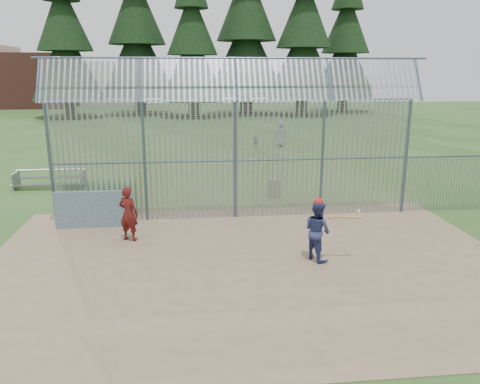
{
  "coord_description": "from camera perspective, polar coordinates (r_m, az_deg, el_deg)",
  "views": [
    {
      "loc": [
        -1.49,
        -11.87,
        4.97
      ],
      "look_at": [
        0.0,
        2.0,
        1.3
      ],
      "focal_mm": 35.0,
      "sensor_mm": 36.0,
      "label": 1
    }
  ],
  "objects": [
    {
      "name": "onlooker",
      "position": [
        14.19,
        -13.44,
        -2.59
      ],
      "size": [
        0.71,
        0.61,
        1.65
      ],
      "primitive_type": "imported",
      "rotation": [
        0.0,
        0.0,
        2.71
      ],
      "color": "maroon",
      "rests_on": "dirt_infield"
    },
    {
      "name": "batter",
      "position": [
        12.61,
        9.41,
        -4.67
      ],
      "size": [
        0.9,
        0.97,
        1.61
      ],
      "primitive_type": "imported",
      "rotation": [
        0.0,
        0.0,
        2.05
      ],
      "color": "navy",
      "rests_on": "dirt_infield"
    },
    {
      "name": "trash_can",
      "position": [
        18.7,
        4.21,
        0.49
      ],
      "size": [
        0.56,
        0.56,
        0.82
      ],
      "color": "#999BA2",
      "rests_on": "ground"
    },
    {
      "name": "conifer_row",
      "position": [
        53.81,
        -2.62,
        20.98
      ],
      "size": [
        38.48,
        12.26,
        20.2
      ],
      "color": "#332319",
      "rests_on": "ground"
    },
    {
      "name": "bg_kid_seated",
      "position": [
        30.38,
        1.94,
        6.11
      ],
      "size": [
        0.51,
        0.26,
        0.83
      ],
      "primitive_type": "imported",
      "rotation": [
        0.0,
        0.0,
        3.01
      ],
      "color": "slate",
      "rests_on": "ground"
    },
    {
      "name": "batting_gear",
      "position": [
        12.41,
        10.3,
        -1.64
      ],
      "size": [
        1.25,
        0.39,
        0.55
      ],
      "color": "red",
      "rests_on": "ground"
    },
    {
      "name": "ground",
      "position": [
        12.96,
        0.95,
        -7.82
      ],
      "size": [
        120.0,
        120.0,
        0.0
      ],
      "primitive_type": "plane",
      "color": "#2D511E",
      "rests_on": "ground"
    },
    {
      "name": "bg_kid_standing",
      "position": [
        31.21,
        4.96,
        7.1
      ],
      "size": [
        0.88,
        0.62,
        1.7
      ],
      "primitive_type": "imported",
      "rotation": [
        0.0,
        0.0,
        3.23
      ],
      "color": "slate",
      "rests_on": "ground"
    },
    {
      "name": "dirt_infield",
      "position": [
        12.5,
        1.24,
        -8.65
      ],
      "size": [
        14.0,
        10.0,
        0.02
      ],
      "primitive_type": "cube",
      "color": "#756047",
      "rests_on": "ground"
    },
    {
      "name": "distant_buildings",
      "position": [
        71.74,
        -24.33,
        12.38
      ],
      "size": [
        26.5,
        10.5,
        8.0
      ],
      "color": "brown",
      "rests_on": "ground"
    },
    {
      "name": "backstop_fence",
      "position": [
        15.87,
        5.98,
        5.19
      ],
      "size": [
        20.09,
        0.81,
        5.3
      ],
      "color": "#47566B",
      "rests_on": "ground"
    },
    {
      "name": "bleacher",
      "position": [
        21.82,
        -22.18,
        1.57
      ],
      "size": [
        3.0,
        0.95,
        0.72
      ],
      "color": "slate",
      "rests_on": "ground"
    },
    {
      "name": "dugout_wall",
      "position": [
        15.71,
        -17.3,
        -2.02
      ],
      "size": [
        2.5,
        0.12,
        1.2
      ],
      "primitive_type": "cube",
      "color": "#38566B",
      "rests_on": "dirt_infield"
    }
  ]
}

